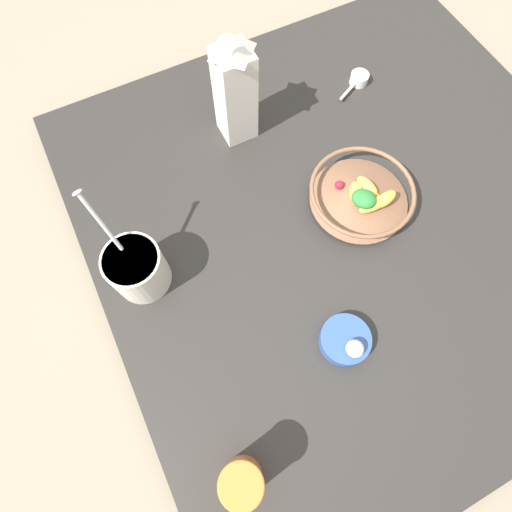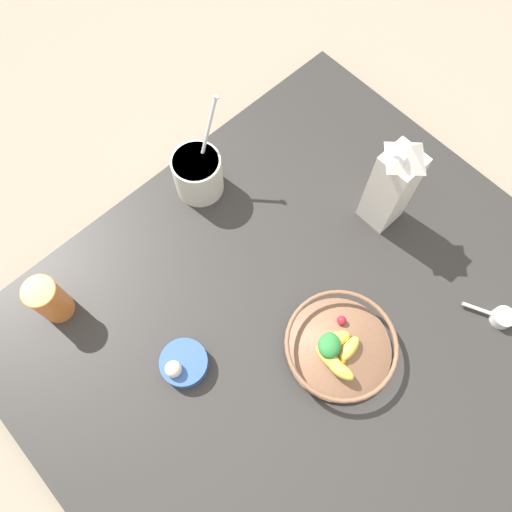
% 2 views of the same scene
% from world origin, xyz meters
% --- Properties ---
extents(ground_plane, '(6.00, 6.00, 0.00)m').
position_xyz_m(ground_plane, '(0.00, 0.00, 0.00)').
color(ground_plane, gray).
extents(countertop, '(1.19, 1.19, 0.04)m').
position_xyz_m(countertop, '(0.00, 0.00, 0.02)').
color(countertop, '#2D2B28').
rests_on(countertop, ground_plane).
extents(fruit_bowl, '(0.24, 0.24, 0.08)m').
position_xyz_m(fruit_bowl, '(0.01, 0.01, 0.08)').
color(fruit_bowl, brown).
rests_on(fruit_bowl, countertop).
extents(milk_carton, '(0.08, 0.08, 0.27)m').
position_xyz_m(milk_carton, '(-0.15, 0.32, 0.18)').
color(milk_carton, silver).
rests_on(milk_carton, countertop).
extents(yogurt_tub, '(0.12, 0.16, 0.24)m').
position_xyz_m(yogurt_tub, '(-0.49, 0.06, 0.11)').
color(yogurt_tub, silver).
rests_on(yogurt_tub, countertop).
extents(drinking_cup, '(0.07, 0.07, 0.12)m').
position_xyz_m(drinking_cup, '(-0.47, -0.37, 0.11)').
color(drinking_cup, orange).
rests_on(drinking_cup, countertop).
extents(measuring_scoop, '(0.10, 0.07, 0.03)m').
position_xyz_m(measuring_scoop, '(0.21, 0.32, 0.06)').
color(measuring_scoop, white).
rests_on(measuring_scoop, countertop).
extents(garlic_bowl, '(0.10, 0.10, 0.06)m').
position_xyz_m(garlic_bowl, '(-0.18, -0.25, 0.06)').
color(garlic_bowl, '#3356A3').
rests_on(garlic_bowl, countertop).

